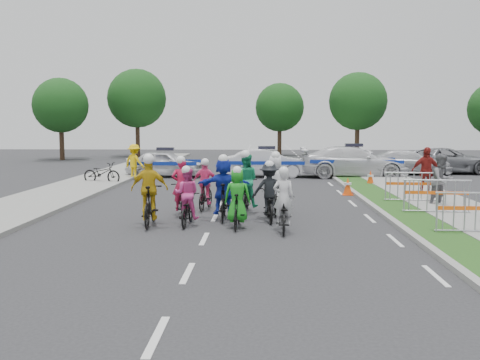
{
  "coord_description": "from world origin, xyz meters",
  "views": [
    {
      "loc": [
        1.36,
        -12.74,
        2.8
      ],
      "look_at": [
        0.74,
        3.32,
        1.1
      ],
      "focal_mm": 40.0,
      "sensor_mm": 36.0,
      "label": 1
    }
  ],
  "objects_px": {
    "rider_3": "(150,198)",
    "parked_bike": "(102,173)",
    "rider_4": "(269,197)",
    "cone_0": "(348,186)",
    "civilian_sedan": "(408,162)",
    "police_car_0": "(166,164)",
    "rider_9": "(206,190)",
    "barrier_2": "(414,188)",
    "rider_6": "(182,196)",
    "tree_4": "(280,108)",
    "rider_1": "(237,204)",
    "barrier_1": "(436,198)",
    "rider_0": "(283,210)",
    "police_car_2": "(354,162)",
    "barrier_0": "(476,214)",
    "rider_5": "(224,193)",
    "police_car_1": "(267,163)",
    "tree_3": "(137,99)",
    "rider_8": "(245,189)",
    "cone_1": "(370,178)",
    "tree_1": "(358,101)",
    "rider_2": "(187,203)",
    "marshal_hiviz": "(134,162)",
    "tree_0": "(61,105)",
    "spectator_2": "(426,171)",
    "civilian_suv": "(448,161)",
    "spectator_1": "(442,181)"
  },
  "relations": [
    {
      "from": "rider_3",
      "to": "parked_bike",
      "type": "distance_m",
      "value": 11.2
    },
    {
      "from": "rider_4",
      "to": "cone_0",
      "type": "distance_m",
      "value": 6.59
    },
    {
      "from": "civilian_sedan",
      "to": "police_car_0",
      "type": "bearing_deg",
      "value": 106.41
    },
    {
      "from": "rider_9",
      "to": "barrier_2",
      "type": "height_order",
      "value": "rider_9"
    },
    {
      "from": "rider_6",
      "to": "tree_4",
      "type": "bearing_deg",
      "value": -107.21
    },
    {
      "from": "rider_1",
      "to": "tree_4",
      "type": "bearing_deg",
      "value": -91.12
    },
    {
      "from": "rider_9",
      "to": "barrier_1",
      "type": "height_order",
      "value": "rider_9"
    },
    {
      "from": "rider_3",
      "to": "rider_6",
      "type": "xyz_separation_m",
      "value": [
        0.64,
        1.58,
        -0.15
      ]
    },
    {
      "from": "rider_0",
      "to": "police_car_2",
      "type": "bearing_deg",
      "value": -104.43
    },
    {
      "from": "rider_3",
      "to": "barrier_0",
      "type": "xyz_separation_m",
      "value": [
        8.36,
        -1.06,
        -0.2
      ]
    },
    {
      "from": "cone_0",
      "to": "tree_4",
      "type": "height_order",
      "value": "tree_4"
    },
    {
      "from": "rider_5",
      "to": "police_car_1",
      "type": "distance_m",
      "value": 12.79
    },
    {
      "from": "parked_bike",
      "to": "tree_4",
      "type": "bearing_deg",
      "value": -7.22
    },
    {
      "from": "rider_9",
      "to": "police_car_0",
      "type": "distance_m",
      "value": 11.26
    },
    {
      "from": "tree_3",
      "to": "tree_4",
      "type": "relative_size",
      "value": 1.17
    },
    {
      "from": "rider_5",
      "to": "rider_8",
      "type": "height_order",
      "value": "rider_8"
    },
    {
      "from": "rider_1",
      "to": "cone_1",
      "type": "xyz_separation_m",
      "value": [
        5.6,
        10.17,
        -0.32
      ]
    },
    {
      "from": "barrier_1",
      "to": "parked_bike",
      "type": "xyz_separation_m",
      "value": [
        -12.78,
        8.37,
        -0.06
      ]
    },
    {
      "from": "cone_0",
      "to": "tree_1",
      "type": "bearing_deg",
      "value": 79.05
    },
    {
      "from": "rider_4",
      "to": "police_car_1",
      "type": "relative_size",
      "value": 0.4
    },
    {
      "from": "rider_2",
      "to": "cone_0",
      "type": "distance_m",
      "value": 8.49
    },
    {
      "from": "marshal_hiviz",
      "to": "cone_0",
      "type": "bearing_deg",
      "value": 179.51
    },
    {
      "from": "police_car_1",
      "to": "tree_4",
      "type": "xyz_separation_m",
      "value": [
        1.32,
        18.68,
        3.45
      ]
    },
    {
      "from": "tree_0",
      "to": "police_car_2",
      "type": "bearing_deg",
      "value": -32.13
    },
    {
      "from": "rider_6",
      "to": "spectator_2",
      "type": "bearing_deg",
      "value": -160.3
    },
    {
      "from": "rider_8",
      "to": "police_car_2",
      "type": "relative_size",
      "value": 0.36
    },
    {
      "from": "civilian_suv",
      "to": "tree_0",
      "type": "xyz_separation_m",
      "value": [
        -25.94,
        10.21,
        3.47
      ]
    },
    {
      "from": "police_car_0",
      "to": "marshal_hiviz",
      "type": "xyz_separation_m",
      "value": [
        -1.36,
        -1.27,
        0.19
      ]
    },
    {
      "from": "police_car_2",
      "to": "spectator_2",
      "type": "bearing_deg",
      "value": -165.71
    },
    {
      "from": "rider_0",
      "to": "spectator_1",
      "type": "distance_m",
      "value": 6.96
    },
    {
      "from": "rider_3",
      "to": "rider_5",
      "type": "distance_m",
      "value": 2.19
    },
    {
      "from": "civilian_sedan",
      "to": "barrier_2",
      "type": "distance_m",
      "value": 11.54
    },
    {
      "from": "rider_2",
      "to": "police_car_2",
      "type": "bearing_deg",
      "value": -114.92
    },
    {
      "from": "barrier_0",
      "to": "barrier_1",
      "type": "xyz_separation_m",
      "value": [
        0.0,
        2.98,
        0.0
      ]
    },
    {
      "from": "rider_8",
      "to": "tree_4",
      "type": "relative_size",
      "value": 0.31
    },
    {
      "from": "rider_5",
      "to": "cone_0",
      "type": "relative_size",
      "value": 2.75
    },
    {
      "from": "rider_3",
      "to": "cone_1",
      "type": "height_order",
      "value": "rider_3"
    },
    {
      "from": "rider_1",
      "to": "tree_4",
      "type": "relative_size",
      "value": 0.27
    },
    {
      "from": "tree_1",
      "to": "barrier_1",
      "type": "bearing_deg",
      "value": -94.96
    },
    {
      "from": "rider_2",
      "to": "rider_9",
      "type": "height_order",
      "value": "rider_9"
    },
    {
      "from": "police_car_2",
      "to": "rider_3",
      "type": "bearing_deg",
      "value": 152.15
    },
    {
      "from": "police_car_0",
      "to": "spectator_2",
      "type": "distance_m",
      "value": 13.44
    },
    {
      "from": "rider_1",
      "to": "rider_9",
      "type": "distance_m",
      "value": 3.26
    },
    {
      "from": "police_car_0",
      "to": "police_car_1",
      "type": "distance_m",
      "value": 5.34
    },
    {
      "from": "rider_2",
      "to": "barrier_1",
      "type": "bearing_deg",
      "value": -164.55
    },
    {
      "from": "rider_9",
      "to": "tree_3",
      "type": "distance_m",
      "value": 29.19
    },
    {
      "from": "rider_0",
      "to": "parked_bike",
      "type": "bearing_deg",
      "value": -51.64
    },
    {
      "from": "police_car_2",
      "to": "barrier_1",
      "type": "height_order",
      "value": "police_car_2"
    },
    {
      "from": "rider_3",
      "to": "police_car_1",
      "type": "distance_m",
      "value": 14.12
    },
    {
      "from": "marshal_hiviz",
      "to": "barrier_0",
      "type": "relative_size",
      "value": 0.88
    }
  ]
}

